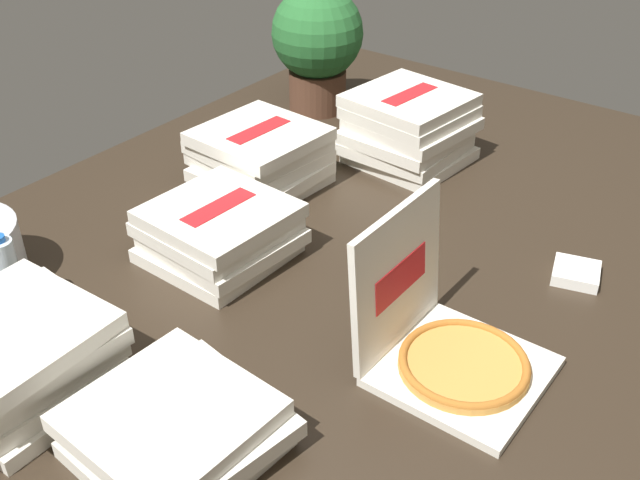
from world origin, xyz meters
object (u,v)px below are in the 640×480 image
object	(u,v)px
pizza_stack_center_near	(409,129)
water_bottle_0	(8,274)
pizza_stack_right_far	(260,158)
pizza_stack_left_far	(177,429)
napkin_pile	(576,273)
open_pizza_box	(446,343)
pizza_stack_right_near	(219,232)
potted_plant	(317,42)
pizza_stack_left_mid	(18,356)

from	to	relation	value
pizza_stack_center_near	water_bottle_0	bearing A→B (deg)	164.18
pizza_stack_right_far	pizza_stack_left_far	distance (m)	1.12
pizza_stack_center_near	napkin_pile	distance (m)	0.81
open_pizza_box	pizza_stack_center_near	distance (m)	1.05
pizza_stack_right_near	potted_plant	world-z (taller)	potted_plant
water_bottle_0	pizza_stack_center_near	bearing A→B (deg)	-15.82
pizza_stack_center_near	pizza_stack_left_mid	size ratio (longest dim) A/B	1.04
open_pizza_box	pizza_stack_left_mid	size ratio (longest dim) A/B	0.99
pizza_stack_left_far	potted_plant	world-z (taller)	potted_plant
open_pizza_box	water_bottle_0	bearing A→B (deg)	115.34
potted_plant	pizza_stack_center_near	bearing A→B (deg)	-108.50
napkin_pile	pizza_stack_center_near	bearing A→B (deg)	66.25
pizza_stack_center_near	potted_plant	bearing A→B (deg)	71.50
pizza_stack_left_far	napkin_pile	size ratio (longest dim) A/B	3.33
open_pizza_box	pizza_stack_left_mid	xyz separation A→B (m)	(-0.63, 0.71, 0.03)
pizza_stack_center_near	pizza_stack_left_far	distance (m)	1.43
open_pizza_box	pizza_stack_right_far	bearing A→B (deg)	66.01
pizza_stack_center_near	pizza_stack_left_mid	world-z (taller)	pizza_stack_center_near
pizza_stack_right_near	open_pizza_box	bearing A→B (deg)	-91.62
pizza_stack_left_mid	pizza_stack_left_far	size ratio (longest dim) A/B	0.97
pizza_stack_center_near	water_bottle_0	world-z (taller)	pizza_stack_center_near
pizza_stack_left_mid	pizza_stack_left_far	xyz separation A→B (m)	(0.09, -0.40, -0.04)
water_bottle_0	potted_plant	size ratio (longest dim) A/B	0.45
water_bottle_0	pizza_stack_left_mid	bearing A→B (deg)	-120.05
pizza_stack_center_near	pizza_stack_right_far	distance (m)	0.53
pizza_stack_left_far	pizza_stack_left_mid	bearing A→B (deg)	102.06
water_bottle_0	napkin_pile	size ratio (longest dim) A/B	1.80
potted_plant	open_pizza_box	bearing A→B (deg)	-131.82
pizza_stack_right_far	pizza_stack_right_near	xyz separation A→B (m)	(-0.38, -0.18, -0.02)
open_pizza_box	pizza_stack_left_far	bearing A→B (deg)	150.50
pizza_stack_center_near	pizza_stack_right_far	bearing A→B (deg)	146.69
pizza_stack_right_far	pizza_stack_right_near	world-z (taller)	pizza_stack_right_far
pizza_stack_right_near	water_bottle_0	xyz separation A→B (m)	(-0.49, 0.26, 0.02)
pizza_stack_center_near	pizza_stack_left_far	world-z (taller)	pizza_stack_center_near
pizza_stack_right_far	pizza_stack_left_mid	size ratio (longest dim) A/B	1.00
pizza_stack_left_far	potted_plant	distance (m)	1.79
pizza_stack_right_far	pizza_stack_right_near	distance (m)	0.42
pizza_stack_left_mid	water_bottle_0	size ratio (longest dim) A/B	1.80
pizza_stack_left_mid	pizza_stack_left_far	distance (m)	0.41
open_pizza_box	pizza_stack_left_mid	distance (m)	0.95
water_bottle_0	pizza_stack_right_far	bearing A→B (deg)	-5.36
pizza_stack_right_far	pizza_stack_left_far	bearing A→B (deg)	-147.80
open_pizza_box	pizza_stack_center_near	size ratio (longest dim) A/B	0.95
water_bottle_0	napkin_pile	world-z (taller)	water_bottle_0
pizza_stack_right_near	pizza_stack_center_near	bearing A→B (deg)	-7.56
open_pizza_box	pizza_stack_left_far	distance (m)	0.63
water_bottle_0	open_pizza_box	bearing A→B (deg)	-64.66
pizza_stack_left_far	pizza_stack_right_near	bearing A→B (deg)	36.38
pizza_stack_right_far	potted_plant	world-z (taller)	potted_plant
pizza_stack_right_far	potted_plant	xyz separation A→B (m)	(0.62, 0.23, 0.17)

